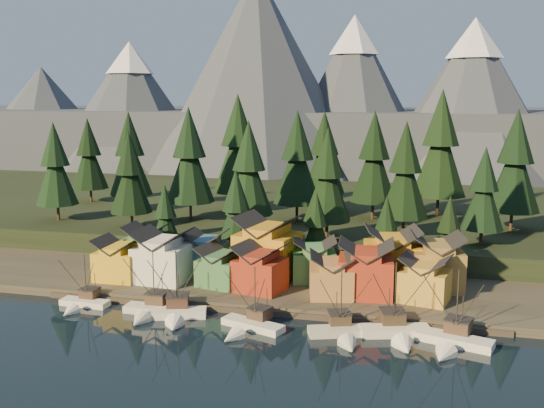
% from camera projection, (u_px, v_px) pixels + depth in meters
% --- Properties ---
extents(ground, '(500.00, 500.00, 0.00)m').
position_uv_depth(ground, '(236.00, 351.00, 87.93)').
color(ground, black).
rests_on(ground, ground).
extents(shore_strip, '(400.00, 50.00, 1.50)m').
position_uv_depth(shore_strip, '(292.00, 270.00, 126.08)').
color(shore_strip, '#342F25').
rests_on(shore_strip, ground).
extents(hillside, '(420.00, 100.00, 6.00)m').
position_uv_depth(hillside, '(328.00, 215.00, 173.53)').
color(hillside, black).
rests_on(hillside, ground).
extents(dock, '(80.00, 4.00, 1.00)m').
position_uv_depth(dock, '(264.00, 309.00, 103.64)').
color(dock, '#483C33').
rests_on(dock, ground).
extents(mountain_ridge, '(560.00, 190.00, 90.00)m').
position_uv_depth(mountain_ridge, '(358.00, 119.00, 288.74)').
color(mountain_ridge, '#494E5E').
rests_on(mountain_ridge, ground).
extents(boat_0, '(9.14, 9.89, 10.20)m').
position_uv_depth(boat_0, '(81.00, 297.00, 105.68)').
color(boat_0, white).
rests_on(boat_0, ground).
extents(boat_1, '(10.16, 11.05, 11.84)m').
position_uv_depth(boat_1, '(150.00, 302.00, 101.83)').
color(boat_1, beige).
rests_on(boat_1, ground).
extents(boat_2, '(10.51, 11.13, 12.55)m').
position_uv_depth(boat_2, '(176.00, 305.00, 99.95)').
color(boat_2, white).
rests_on(boat_2, ground).
extents(boat_3, '(11.16, 11.57, 11.14)m').
position_uv_depth(boat_3, '(248.00, 319.00, 95.07)').
color(boat_3, silver).
rests_on(boat_3, ground).
extents(boat_4, '(10.99, 11.40, 11.54)m').
position_uv_depth(boat_4, '(343.00, 324.00, 92.32)').
color(boat_4, beige).
rests_on(boat_4, ground).
extents(boat_5, '(11.62, 12.12, 12.64)m').
position_uv_depth(boat_5, '(397.00, 323.00, 92.12)').
color(boat_5, white).
rests_on(boat_5, ground).
extents(boat_6, '(11.98, 12.46, 12.60)m').
position_uv_depth(boat_6, '(452.00, 332.00, 88.75)').
color(boat_6, white).
rests_on(boat_6, ground).
extents(house_front_0, '(8.22, 7.77, 8.17)m').
position_uv_depth(house_front_0, '(119.00, 258.00, 116.65)').
color(house_front_0, gold).
rests_on(house_front_0, shore_strip).
extents(house_front_1, '(10.07, 9.71, 9.93)m').
position_uv_depth(house_front_1, '(162.00, 254.00, 115.44)').
color(house_front_1, silver).
rests_on(house_front_1, shore_strip).
extents(house_front_2, '(9.08, 9.12, 7.46)m').
position_uv_depth(house_front_2, '(221.00, 265.00, 113.03)').
color(house_front_2, '#3B6C3E').
rests_on(house_front_2, shore_strip).
extents(house_front_3, '(9.88, 9.58, 8.50)m').
position_uv_depth(house_front_3, '(260.00, 267.00, 109.83)').
color(house_front_3, maroon).
rests_on(house_front_3, shore_strip).
extents(house_front_4, '(8.93, 9.40, 7.69)m').
position_uv_depth(house_front_4, '(331.00, 274.00, 106.80)').
color(house_front_4, '#AF783E').
rests_on(house_front_4, shore_strip).
extents(house_front_5, '(10.10, 9.31, 9.92)m').
position_uv_depth(house_front_5, '(366.00, 267.00, 106.73)').
color(house_front_5, '#9E2D18').
rests_on(house_front_5, shore_strip).
extents(house_front_6, '(9.53, 9.21, 7.99)m').
position_uv_depth(house_front_6, '(425.00, 277.00, 104.17)').
color(house_front_6, gold).
rests_on(house_front_6, shore_strip).
extents(house_back_0, '(8.28, 7.97, 8.85)m').
position_uv_depth(house_back_0, '(147.00, 245.00, 125.26)').
color(house_back_0, '#4A7D44').
rests_on(house_back_0, shore_strip).
extents(house_back_1, '(7.67, 7.76, 8.57)m').
position_uv_depth(house_back_1, '(206.00, 251.00, 120.49)').
color(house_back_1, '#335B79').
rests_on(house_back_1, shore_strip).
extents(house_back_2, '(13.06, 12.35, 11.93)m').
position_uv_depth(house_back_2, '(267.00, 244.00, 119.17)').
color(house_back_2, '#BF841B').
rests_on(house_back_2, shore_strip).
extents(house_back_3, '(9.54, 8.86, 8.30)m').
position_uv_depth(house_back_3, '(314.00, 258.00, 115.79)').
color(house_back_3, '#49884C').
rests_on(house_back_3, shore_strip).
extents(house_back_4, '(11.45, 11.14, 10.67)m').
position_uv_depth(house_back_4, '(392.00, 254.00, 114.02)').
color(house_back_4, orange).
rests_on(house_back_4, shore_strip).
extents(house_back_5, '(10.28, 10.38, 10.21)m').
position_uv_depth(house_back_5, '(437.00, 260.00, 110.70)').
color(house_back_5, olive).
rests_on(house_back_5, shore_strip).
extents(tree_hill_0, '(10.51, 10.51, 24.47)m').
position_uv_depth(tree_hill_0, '(55.00, 167.00, 148.70)').
color(tree_hill_0, '#332319').
rests_on(tree_hill_0, hillside).
extents(tree_hill_1, '(11.46, 11.46, 26.71)m').
position_uv_depth(tree_hill_1, '(130.00, 157.00, 161.01)').
color(tree_hill_1, '#332319').
rests_on(tree_hill_1, hillside).
extents(tree_hill_2, '(9.75, 9.75, 22.72)m').
position_uv_depth(tree_hill_2, '(130.00, 175.00, 139.93)').
color(tree_hill_2, '#332319').
rests_on(tree_hill_2, hillside).
extents(tree_hill_3, '(12.07, 12.07, 28.11)m').
position_uv_depth(tree_hill_3, '(189.00, 159.00, 148.58)').
color(tree_hill_3, '#332319').
rests_on(tree_hill_3, hillside).
extents(tree_hill_4, '(13.42, 13.42, 31.26)m').
position_uv_depth(tree_hill_4, '(238.00, 147.00, 160.77)').
color(tree_hill_4, '#332319').
rests_on(tree_hill_4, hillside).
extents(tree_hill_5, '(10.87, 10.87, 25.32)m').
position_uv_depth(tree_hill_5, '(249.00, 172.00, 135.10)').
color(tree_hill_5, '#332319').
rests_on(tree_hill_5, hillside).
extents(tree_hill_6, '(11.71, 11.71, 27.27)m').
position_uv_depth(tree_hill_6, '(297.00, 161.00, 147.41)').
color(tree_hill_6, '#332319').
rests_on(tree_hill_6, hillside).
extents(tree_hill_7, '(10.32, 10.32, 24.04)m').
position_uv_depth(tree_hill_7, '(328.00, 179.00, 129.13)').
color(tree_hill_7, '#332319').
rests_on(tree_hill_7, hillside).
extents(tree_hill_8, '(11.63, 11.63, 27.10)m').
position_uv_depth(tree_hill_8, '(374.00, 160.00, 149.95)').
color(tree_hill_8, '#332319').
rests_on(tree_hill_8, hillside).
extents(tree_hill_9, '(10.87, 10.87, 25.32)m').
position_uv_depth(tree_hill_9, '(405.00, 174.00, 131.99)').
color(tree_hill_9, '#332319').
rests_on(tree_hill_9, hillside).
extents(tree_hill_10, '(13.94, 13.94, 32.46)m').
position_uv_depth(tree_hill_10, '(440.00, 147.00, 153.38)').
color(tree_hill_10, '#332319').
rests_on(tree_hill_10, hillside).
extents(tree_hill_11, '(8.79, 8.79, 20.47)m').
position_uv_depth(tree_hill_11, '(484.00, 192.00, 123.96)').
color(tree_hill_11, '#332319').
rests_on(tree_hill_11, hillside).
extents(tree_hill_12, '(11.95, 11.95, 27.84)m').
position_uv_depth(tree_hill_12, '(515.00, 165.00, 136.71)').
color(tree_hill_12, '#332319').
rests_on(tree_hill_12, hillside).
extents(tree_hill_15, '(11.51, 11.51, 26.80)m').
position_uv_depth(tree_hill_15, '(324.00, 156.00, 162.79)').
color(tree_hill_15, '#332319').
rests_on(tree_hill_15, hillside).
extents(tree_hill_16, '(10.50, 10.50, 24.46)m').
position_uv_depth(tree_hill_16, '(89.00, 156.00, 174.97)').
color(tree_hill_16, '#332319').
rests_on(tree_hill_16, hillside).
extents(tree_shore_0, '(7.08, 7.08, 16.48)m').
position_uv_depth(tree_shore_0, '(165.00, 218.00, 130.87)').
color(tree_shore_0, '#332319').
rests_on(tree_shore_0, shore_strip).
extents(tree_shore_1, '(8.67, 8.67, 20.20)m').
position_uv_depth(tree_shore_1, '(236.00, 212.00, 126.81)').
color(tree_shore_1, '#332319').
rests_on(tree_shore_1, shore_strip).
extents(tree_shore_2, '(6.86, 6.86, 15.98)m').
position_uv_depth(tree_shore_2, '(316.00, 227.00, 123.26)').
color(tree_shore_2, '#332319').
rests_on(tree_shore_2, shore_strip).
extents(tree_shore_3, '(6.76, 6.76, 15.75)m').
position_uv_depth(tree_shore_3, '(386.00, 231.00, 120.04)').
color(tree_shore_3, '#332319').
rests_on(tree_shore_3, shore_strip).
extents(tree_shore_4, '(6.97, 6.97, 16.23)m').
position_uv_depth(tree_shore_4, '(449.00, 233.00, 117.20)').
color(tree_shore_4, '#332319').
rests_on(tree_shore_4, shore_strip).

